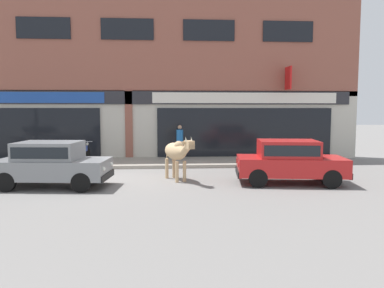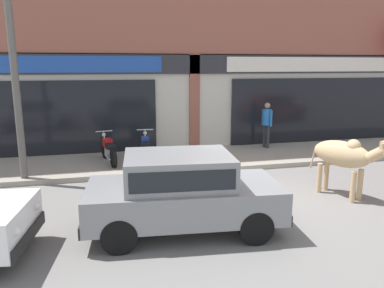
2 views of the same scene
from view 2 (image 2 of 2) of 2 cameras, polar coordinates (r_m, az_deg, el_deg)
ground_plane at (r=8.83m, az=8.54°, el=-8.22°), size 90.00×90.00×0.00m
sidewalk at (r=12.09m, az=2.01°, el=-2.21°), size 19.00×2.87×0.14m
shop_building at (r=13.52m, az=0.09°, el=20.62°), size 23.00×1.40×10.50m
cow at (r=9.24m, az=22.32°, el=-1.59°), size 1.13×2.02×1.61m
car_0 at (r=6.86m, az=-1.55°, el=-6.82°), size 3.73×1.94×1.46m
motorcycle_0 at (r=11.51m, az=-12.59°, el=-0.88°), size 0.58×1.80×0.88m
motorcycle_1 at (r=11.56m, az=-7.12°, el=-0.63°), size 0.54×1.81×0.88m
pedestrian at (r=13.43m, az=11.33°, el=3.57°), size 0.32×0.48×1.60m
utility_pole at (r=10.34m, az=-25.61°, el=11.84°), size 0.18×0.18×6.14m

